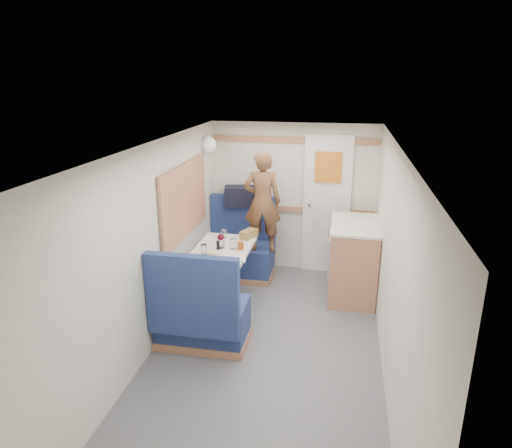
% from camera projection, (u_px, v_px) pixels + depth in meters
% --- Properties ---
extents(floor, '(4.50, 4.50, 0.00)m').
position_uv_depth(floor, '(263.00, 360.00, 4.33)').
color(floor, '#515156').
rests_on(floor, ground).
extents(ceiling, '(4.50, 4.50, 0.00)m').
position_uv_depth(ceiling, '(265.00, 150.00, 3.71)').
color(ceiling, silver).
rests_on(ceiling, wall_back).
extents(wall_back, '(2.20, 0.02, 2.00)m').
position_uv_depth(wall_back, '(293.00, 198.00, 6.12)').
color(wall_back, silver).
rests_on(wall_back, floor).
extents(wall_left, '(0.02, 4.50, 2.00)m').
position_uv_depth(wall_left, '(147.00, 254.00, 4.22)').
color(wall_left, silver).
rests_on(wall_left, floor).
extents(wall_right, '(0.02, 4.50, 2.00)m').
position_uv_depth(wall_right, '(393.00, 273.00, 3.82)').
color(wall_right, silver).
rests_on(wall_right, floor).
extents(oak_trim_low, '(2.15, 0.02, 0.08)m').
position_uv_depth(oak_trim_low, '(293.00, 209.00, 6.15)').
color(oak_trim_low, '#A16649').
rests_on(oak_trim_low, wall_back).
extents(oak_trim_high, '(2.15, 0.02, 0.08)m').
position_uv_depth(oak_trim_high, '(294.00, 140.00, 5.86)').
color(oak_trim_high, '#A16649').
rests_on(oak_trim_high, wall_back).
extents(side_window, '(0.04, 1.30, 0.72)m').
position_uv_depth(side_window, '(184.00, 200.00, 5.07)').
color(side_window, '#ACBB9E').
rests_on(side_window, wall_left).
extents(rear_door, '(0.62, 0.12, 1.86)m').
position_uv_depth(rear_door, '(327.00, 203.00, 6.02)').
color(rear_door, white).
rests_on(rear_door, wall_back).
extents(dinette_table, '(0.62, 0.92, 0.72)m').
position_uv_depth(dinette_table, '(223.00, 260.00, 5.21)').
color(dinette_table, white).
rests_on(dinette_table, floor).
extents(bench_far, '(0.90, 0.59, 1.05)m').
position_uv_depth(bench_far, '(240.00, 254.00, 6.09)').
color(bench_far, '#191E50').
rests_on(bench_far, floor).
extents(bench_near, '(0.90, 0.59, 1.05)m').
position_uv_depth(bench_near, '(201.00, 318.00, 4.48)').
color(bench_near, '#191E50').
rests_on(bench_near, floor).
extents(ledge, '(0.90, 0.14, 0.04)m').
position_uv_depth(ledge, '(244.00, 207.00, 6.15)').
color(ledge, '#A16649').
rests_on(ledge, bench_far).
extents(dome_light, '(0.20, 0.20, 0.20)m').
position_uv_depth(dome_light, '(208.00, 144.00, 5.70)').
color(dome_light, white).
rests_on(dome_light, wall_left).
extents(galley_counter, '(0.57, 0.92, 0.92)m').
position_uv_depth(galley_counter, '(353.00, 259.00, 5.48)').
color(galley_counter, '#A16649').
rests_on(galley_counter, floor).
extents(person, '(0.50, 0.36, 1.27)m').
position_uv_depth(person, '(262.00, 202.00, 5.62)').
color(person, brown).
rests_on(person, bench_far).
extents(duffel_bag, '(0.59, 0.37, 0.26)m').
position_uv_depth(duffel_bag, '(245.00, 196.00, 6.10)').
color(duffel_bag, black).
rests_on(duffel_bag, ledge).
extents(tray, '(0.32, 0.38, 0.02)m').
position_uv_depth(tray, '(234.00, 256.00, 4.89)').
color(tray, white).
rests_on(tray, dinette_table).
extents(orange_fruit, '(0.07, 0.07, 0.07)m').
position_uv_depth(orange_fruit, '(241.00, 246.00, 5.06)').
color(orange_fruit, '#DF5909').
rests_on(orange_fruit, tray).
extents(cheese_block, '(0.11, 0.08, 0.03)m').
position_uv_depth(cheese_block, '(213.00, 254.00, 4.88)').
color(cheese_block, '#D8CA7D').
rests_on(cheese_block, tray).
extents(wine_glass, '(0.08, 0.08, 0.17)m').
position_uv_depth(wine_glass, '(221.00, 238.00, 5.10)').
color(wine_glass, white).
rests_on(wine_glass, dinette_table).
extents(tumbler_left, '(0.07, 0.07, 0.11)m').
position_uv_depth(tumbler_left, '(204.00, 249.00, 4.94)').
color(tumbler_left, silver).
rests_on(tumbler_left, dinette_table).
extents(tumbler_mid, '(0.06, 0.06, 0.10)m').
position_uv_depth(tumbler_mid, '(224.00, 234.00, 5.44)').
color(tumbler_mid, white).
rests_on(tumbler_mid, dinette_table).
extents(tumbler_right, '(0.07, 0.07, 0.12)m').
position_uv_depth(tumbler_right, '(233.00, 244.00, 5.09)').
color(tumbler_right, white).
rests_on(tumbler_right, dinette_table).
extents(beer_glass, '(0.07, 0.07, 0.11)m').
position_uv_depth(beer_glass, '(241.00, 246.00, 5.03)').
color(beer_glass, '#8E3F14').
rests_on(beer_glass, dinette_table).
extents(pepper_grinder, '(0.04, 0.04, 0.10)m').
position_uv_depth(pepper_grinder, '(218.00, 245.00, 5.09)').
color(pepper_grinder, black).
rests_on(pepper_grinder, dinette_table).
extents(salt_grinder, '(0.03, 0.03, 0.08)m').
position_uv_depth(salt_grinder, '(224.00, 243.00, 5.16)').
color(salt_grinder, white).
rests_on(salt_grinder, dinette_table).
extents(bread_loaf, '(0.20, 0.25, 0.09)m').
position_uv_depth(bread_loaf, '(249.00, 234.00, 5.45)').
color(bread_loaf, '#8B5E3B').
rests_on(bread_loaf, dinette_table).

